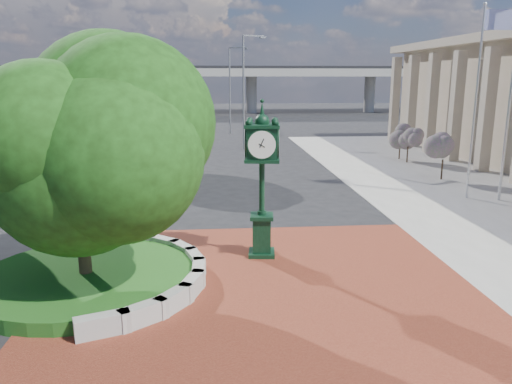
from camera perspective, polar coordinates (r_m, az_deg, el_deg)
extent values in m
plane|color=black|center=(14.94, 0.48, -9.95)|extent=(200.00, 200.00, 0.00)
cube|color=maroon|center=(14.02, 0.86, -11.47)|extent=(12.00, 12.00, 0.04)
cube|color=#9E9B93|center=(12.33, -17.12, -14.40)|extent=(1.29, 0.76, 0.54)
cube|color=#9E9B93|center=(12.59, -12.77, -13.53)|extent=(1.20, 1.04, 0.54)
cube|color=#9E9B93|center=(13.15, -9.38, -12.19)|extent=(1.00, 1.22, 0.54)
cube|color=#9E9B93|center=(13.91, -7.30, -10.65)|extent=(0.71, 1.30, 0.54)
cube|color=#9E9B93|center=(14.79, -6.57, -9.15)|extent=(0.35, 1.25, 0.54)
cube|color=#9E9B93|center=(15.69, -7.02, -7.84)|extent=(0.71, 1.30, 0.54)
cube|color=#9E9B93|center=(16.53, -8.41, -6.78)|extent=(1.00, 1.22, 0.54)
cube|color=#9E9B93|center=(17.25, -10.52, -6.01)|extent=(1.20, 1.04, 0.54)
cube|color=#9E9B93|center=(17.80, -13.12, -5.54)|extent=(1.29, 0.76, 0.54)
cylinder|color=#1D4C15|center=(15.27, -18.82, -9.35)|extent=(6.10, 6.10, 0.40)
cube|color=#9E9B93|center=(83.71, -4.05, 13.44)|extent=(90.00, 12.00, 1.20)
cube|color=black|center=(83.72, -4.06, 13.99)|extent=(90.00, 12.00, 0.40)
cylinder|color=#9E9B93|center=(90.28, -27.18, 9.81)|extent=(1.80, 1.80, 6.00)
cylinder|color=#9E9B93|center=(84.86, -14.37, 10.71)|extent=(1.80, 1.80, 6.00)
cylinder|color=#9E9B93|center=(83.98, -0.54, 11.08)|extent=(1.80, 1.80, 6.00)
cylinder|color=#9E9B93|center=(87.77, 12.84, 10.85)|extent=(1.80, 1.80, 6.00)
cylinder|color=#38281C|center=(14.97, -19.06, -6.21)|extent=(0.36, 0.36, 2.17)
sphere|color=#193A0F|center=(14.35, -19.84, 3.83)|extent=(5.20, 5.20, 5.20)
cylinder|color=#38281C|center=(32.18, -9.64, 4.13)|extent=(0.36, 0.36, 1.92)
sphere|color=#193A0F|center=(31.92, -9.79, 8.18)|extent=(4.40, 4.40, 4.40)
cube|color=black|center=(16.76, 0.66, -7.03)|extent=(0.94, 0.94, 0.17)
cube|color=black|center=(16.54, 0.66, -4.87)|extent=(0.65, 0.65, 1.18)
cube|color=black|center=(16.36, 0.67, -2.80)|extent=(0.82, 0.82, 0.13)
cylinder|color=black|center=(16.12, 0.68, 0.53)|extent=(0.18, 0.18, 1.82)
cube|color=black|center=(15.87, 0.69, 5.67)|extent=(1.06, 1.06, 0.96)
cylinder|color=white|center=(15.37, 0.67, 5.43)|extent=(0.86, 0.15, 0.86)
cylinder|color=white|center=(16.37, 0.71, 5.89)|extent=(0.86, 0.15, 0.86)
cylinder|color=white|center=(15.89, -1.13, 5.67)|extent=(0.15, 0.86, 0.86)
cylinder|color=white|center=(15.88, 2.52, 5.66)|extent=(0.15, 0.86, 0.86)
sphere|color=black|center=(15.80, 0.70, 8.06)|extent=(0.47, 0.47, 0.47)
cone|color=black|center=(15.77, 0.70, 9.33)|extent=(0.19, 0.19, 0.54)
imported|color=#59160C|center=(52.58, 0.66, 7.44)|extent=(2.89, 4.54, 1.44)
cylinder|color=silver|center=(26.12, 27.22, 11.20)|extent=(0.14, 0.14, 11.29)
cylinder|color=silver|center=(26.01, 23.77, 9.01)|extent=(0.11, 0.11, 9.01)
sphere|color=silver|center=(26.18, 24.72, 18.96)|extent=(0.16, 0.16, 0.16)
plane|color=navy|center=(26.43, 25.92, 17.30)|extent=(1.34, 0.15, 1.35)
cylinder|color=slate|center=(40.62, -1.43, 11.12)|extent=(0.16, 0.16, 8.99)
cube|color=slate|center=(41.09, -0.27, 17.42)|extent=(1.73, 0.77, 0.12)
cube|color=slate|center=(41.43, 0.78, 17.24)|extent=(0.56, 0.41, 0.15)
cylinder|color=slate|center=(52.31, -3.00, 11.37)|extent=(0.15, 0.15, 8.70)
cube|color=slate|center=(52.13, -2.11, 16.16)|extent=(1.70, 0.67, 0.12)
cube|color=slate|center=(51.93, -1.25, 16.07)|extent=(0.53, 0.38, 0.14)
cylinder|color=#38281C|center=(30.76, 20.48, 2.40)|extent=(0.10, 0.10, 1.20)
sphere|color=#A55294|center=(30.61, 20.63, 4.24)|extent=(1.20, 1.20, 1.20)
cylinder|color=#38281C|center=(36.20, 16.91, 4.14)|extent=(0.10, 0.10, 1.20)
sphere|color=#A55294|center=(36.06, 17.01, 5.71)|extent=(1.20, 1.20, 1.20)
cylinder|color=#38281C|center=(37.58, 16.08, 4.51)|extent=(0.10, 0.10, 1.20)
sphere|color=#A55294|center=(37.45, 16.18, 6.02)|extent=(1.20, 1.20, 1.20)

